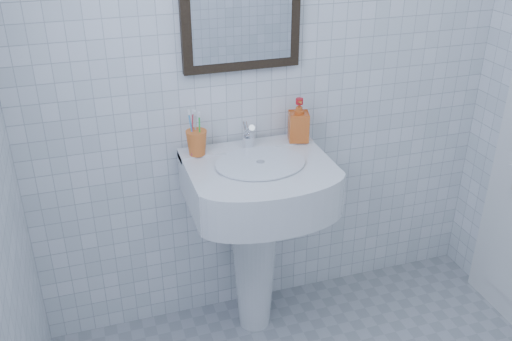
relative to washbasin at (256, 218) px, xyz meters
name	(u,v)px	position (x,y,z in m)	size (l,w,h in m)	color
wall_back	(272,63)	(0.14, 0.21, 0.63)	(2.20, 0.02, 2.50)	white
washbasin	(256,218)	(0.00, 0.00, 0.00)	(0.60, 0.44, 0.92)	white
faucet	(248,137)	(0.00, 0.11, 0.34)	(0.05, 0.11, 0.13)	silver
toothbrush_cup	(197,143)	(-0.23, 0.11, 0.35)	(0.09, 0.09, 0.11)	orange
soap_dispenser	(299,120)	(0.24, 0.12, 0.39)	(0.09, 0.09, 0.19)	red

